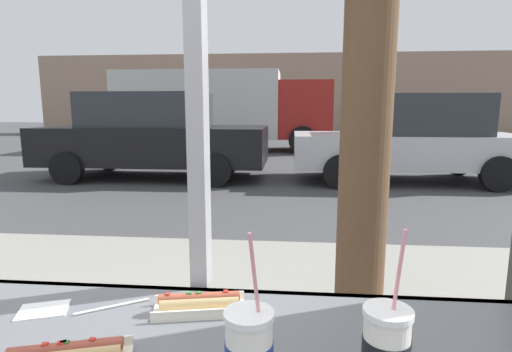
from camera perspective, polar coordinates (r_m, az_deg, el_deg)
ground_plane at (r=9.19m, az=3.39°, el=0.32°), size 60.00×60.00×0.00m
sidewalk_strip at (r=3.04m, az=-0.59°, el=-18.57°), size 16.00×2.80×0.10m
building_facade_far at (r=22.84m, az=4.55°, el=11.32°), size 28.00×1.20×4.33m
soda_cup_left at (r=0.86m, az=17.86°, el=-21.95°), size 0.09×0.09×0.32m
soda_cup_right at (r=0.81m, az=-0.98°, el=-23.43°), size 0.09×0.09×0.32m
hotdog_tray_near at (r=1.11m, az=-7.97°, el=-17.30°), size 0.25×0.14×0.05m
loose_straw at (r=1.19m, az=-19.57°, el=-16.93°), size 0.17×0.11×0.01m
napkin_wrapper at (r=1.24m, az=-27.78°, el=-16.37°), size 0.14×0.13×0.00m
parked_car_black at (r=8.86m, az=-14.30°, el=5.57°), size 4.70×2.06×1.79m
parked_car_silver at (r=8.69m, az=20.84°, el=4.97°), size 4.47×1.98×1.74m
box_truck at (r=14.31m, az=-4.88°, el=9.72°), size 7.32×2.44×2.70m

